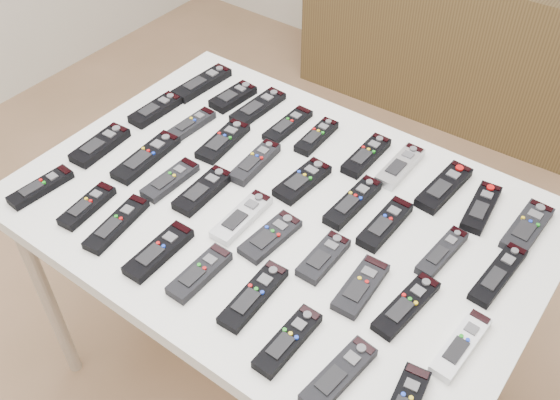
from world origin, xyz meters
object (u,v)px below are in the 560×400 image
Objects in this scene: remote_14 at (302,181)px; remote_21 at (170,180)px; remote_8 at (481,207)px; remote_25 at (323,257)px; remote_9 at (527,227)px; remote_24 at (270,237)px; remote_35 at (288,341)px; remote_32 at (159,251)px; remote_17 at (442,253)px; remote_4 at (317,137)px; remote_31 at (117,224)px; remote_18 at (498,274)px; remote_26 at (361,286)px; sideboard at (455,42)px; remote_3 at (288,125)px; remote_16 at (385,224)px; remote_28 at (461,345)px; table at (280,222)px; remote_36 at (339,375)px; remote_1 at (233,97)px; remote_23 at (242,217)px; remote_19 at (100,145)px; remote_22 at (203,191)px; remote_30 at (87,206)px; remote_13 at (255,162)px; remote_0 at (202,83)px; remote_10 at (155,110)px; remote_15 at (353,202)px; remote_5 at (366,156)px; remote_6 at (400,166)px; remote_34 at (254,296)px; remote_7 at (444,187)px; remote_20 at (146,157)px; remote_33 at (200,273)px; remote_2 at (258,107)px; remote_11 at (191,125)px.

remote_21 is (-0.27, -0.19, -0.00)m from remote_14.
remote_25 reaches higher than remote_8.
remote_24 is at bearing -138.37° from remote_9.
remote_14 is 0.47m from remote_35.
remote_17 is at bearing 35.34° from remote_32.
remote_31 is (-0.19, -0.55, -0.00)m from remote_4.
remote_26 reaches higher than remote_18.
remote_3 reaches higher than sideboard.
remote_16 and remote_32 have the same top height.
remote_17 and remote_28 have the same top height.
remote_36 is (0.37, -0.31, 0.07)m from table.
remote_1 is (-0.13, -1.43, 0.43)m from sideboard.
table is 0.59m from remote_9.
remote_4 reaches higher than remote_23.
sideboard is 1.89m from remote_19.
remote_22 reaches higher than remote_30.
remote_3 is at bearing -176.71° from remote_9.
remote_35 is (0.39, -0.39, -0.00)m from remote_13.
remote_0 is at bearing 164.11° from remote_14.
remote_1 is 0.42m from remote_14.
remote_13 is (0.37, -0.01, 0.00)m from remote_10.
remote_15 is (-0.37, -0.17, 0.00)m from remote_9.
remote_5 is 1.02× the size of remote_22.
remote_5 is (0.45, 0.00, -0.00)m from remote_1.
remote_36 is at bearing -88.33° from remote_17.
remote_9 is (0.89, 0.00, -0.00)m from remote_1.
remote_14 is 0.97× the size of remote_19.
remote_31 is at bearing -126.30° from remote_6.
remote_31 is (-0.26, -0.28, 0.07)m from table.
remote_25 reaches higher than remote_34.
remote_32 reaches higher than table.
remote_7 is (0.67, 0.01, 0.00)m from remote_1.
remote_19 is 0.81× the size of remote_20.
remote_13 is at bearing -0.27° from remote_10.
remote_21 is (-0.57, -0.39, -0.00)m from remote_7.
remote_30 is at bearing -127.94° from remote_5.
remote_4 is at bearing 97.28° from remote_33.
remote_17 is at bearing 14.52° from remote_22.
remote_26 is at bearing -112.00° from remote_8.
remote_22 reaches higher than remote_26.
remote_5 is 1.05× the size of remote_14.
remote_8 is (0.65, -1.43, 0.43)m from sideboard.
remote_2 is at bearing 144.37° from remote_36.
remote_15 is at bearing 55.05° from remote_32.
remote_24 is at bearing -46.10° from remote_2.
remote_31 reaches higher than sideboard.
remote_1 is 0.90× the size of remote_33.
remote_11 reaches higher than remote_18.
remote_16 is at bearing -17.40° from remote_2.
remote_5 is at bearing 162.15° from remote_18.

